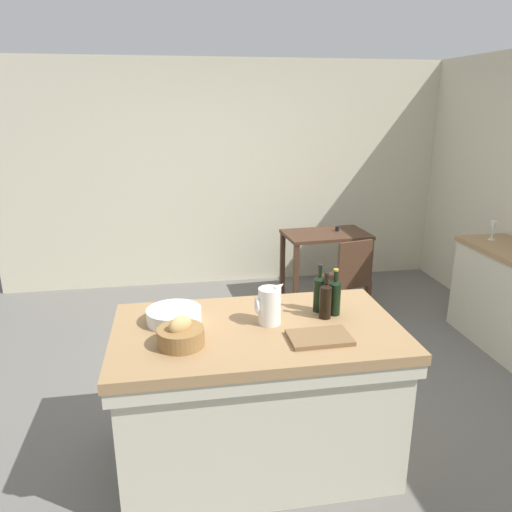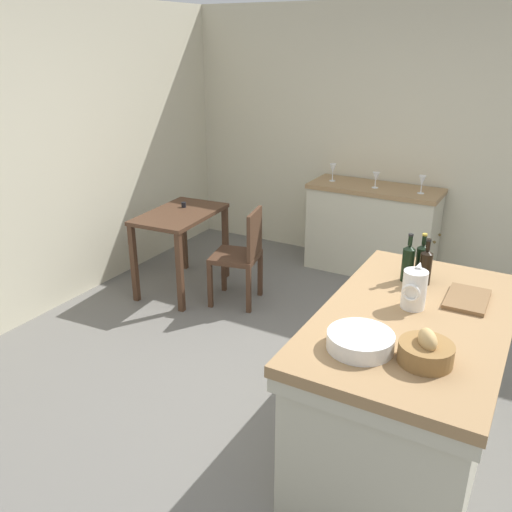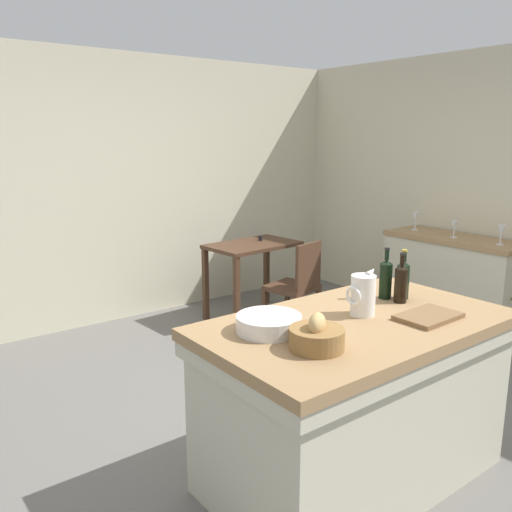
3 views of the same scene
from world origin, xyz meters
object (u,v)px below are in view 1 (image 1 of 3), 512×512
Objects in this scene: wine_bottle_amber at (319,292)px; wine_glass_middle at (493,227)px; wooden_chair at (347,278)px; bread_basket at (181,335)px; wash_bowl at (174,315)px; writing_desk at (326,244)px; wine_bottle_green at (325,300)px; pitcher at (269,305)px; island_table at (257,390)px; cutting_board at (320,337)px; wine_bottle_dark at (335,296)px.

wine_glass_middle is at bearing 32.36° from wine_bottle_amber.
bread_basket is (-1.63, -1.94, 0.48)m from wooden_chair.
wash_bowl is 1.06× the size of wine_bottle_amber.
wine_bottle_green is at bearing -107.75° from writing_desk.
wine_glass_middle is at bearing 34.44° from wine_bottle_green.
pitcher is 0.81× the size of wash_bowl.
bread_basket is at bearing -161.08° from island_table.
wooden_chair is 2.95× the size of wine_bottle_amber.
wooden_chair is 2.15m from pitcher.
bread_basket is 0.74m from cutting_board.
wine_bottle_dark reaches higher than wine_glass_middle.
pitcher is 0.36m from wine_bottle_amber.
wine_bottle_green reaches higher than cutting_board.
wine_bottle_green reaches higher than bread_basket.
wine_glass_middle is (2.16, 1.67, 0.11)m from cutting_board.
wine_glass_middle is (2.05, 1.41, 0.01)m from wine_bottle_green.
wooden_chair is at bearing 67.15° from wine_bottle_dark.
writing_desk is 5.30× the size of wine_glass_middle.
wine_bottle_amber is (0.87, 0.01, 0.08)m from wash_bowl.
wooden_chair is 2.24m from cutting_board.
wash_bowl is 3.22m from wine_glass_middle.
wine_bottle_amber reaches higher than wine_bottle_dark.
wine_glass_middle is (2.93, 1.32, 0.08)m from wash_bowl.
island_table is 0.68m from wine_bottle_green.
wine_bottle_amber reaches higher than island_table.
pitcher is 0.77× the size of cutting_board.
cutting_board is 0.40m from wine_bottle_amber.
cutting_board is 0.31m from wine_bottle_green.
cutting_board is at bearing -34.48° from island_table.
island_table is at bearing -158.56° from wine_bottle_amber.
pitcher is at bearing -171.80° from wine_bottle_dark.
wine_glass_middle is at bearing 24.21° from wash_bowl.
wine_glass_middle reaches higher than cutting_board.
pitcher is 1.04× the size of bread_basket.
pitcher is at bearing -114.65° from writing_desk.
writing_desk is (1.18, 2.44, 0.16)m from island_table.
cutting_board is at bearing -24.77° from wash_bowl.
wine_bottle_amber is (0.33, 0.12, 0.01)m from pitcher.
wine_bottle_dark reaches higher than island_table.
wine_glass_middle is at bearing 34.60° from wine_bottle_dark.
wine_glass_middle is (2.06, 1.30, 0.00)m from wine_bottle_amber.
island_table is at bearing -153.39° from pitcher.
pitcher reaches higher than wine_glass_middle.
pitcher reaches higher than cutting_board.
wine_bottle_amber reaches higher than wine_bottle_green.
island_table is 6.35× the size of pitcher.
writing_desk is 0.67m from wooden_chair.
wooden_chair is at bearing -88.24° from writing_desk.
wash_bowl is 0.85m from cutting_board.
wash_bowl is 1.11× the size of wine_bottle_green.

